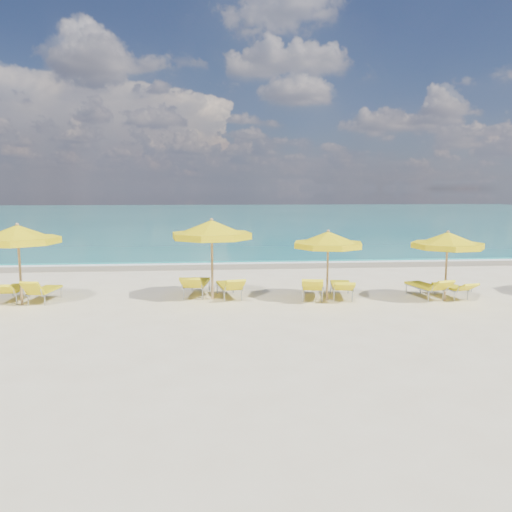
{
  "coord_description": "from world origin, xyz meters",
  "views": [
    {
      "loc": [
        -1.43,
        -14.52,
        3.38
      ],
      "look_at": [
        0.0,
        1.5,
        1.2
      ],
      "focal_mm": 35.0,
      "sensor_mm": 36.0,
      "label": 1
    }
  ],
  "objects": [
    {
      "name": "ground_plane",
      "position": [
        0.0,
        0.0,
        0.0
      ],
      "size": [
        120.0,
        120.0,
        0.0
      ],
      "primitive_type": "plane",
      "color": "beige"
    },
    {
      "name": "ocean",
      "position": [
        0.0,
        48.0,
        0.0
      ],
      "size": [
        120.0,
        80.0,
        0.3
      ],
      "primitive_type": "cube",
      "color": "#147573",
      "rests_on": "ground"
    },
    {
      "name": "wet_sand_band",
      "position": [
        0.0,
        7.4,
        0.0
      ],
      "size": [
        120.0,
        2.6,
        0.01
      ],
      "primitive_type": "cube",
      "color": "tan",
      "rests_on": "ground"
    },
    {
      "name": "foam_line",
      "position": [
        0.0,
        8.2,
        0.0
      ],
      "size": [
        120.0,
        1.2,
        0.03
      ],
      "primitive_type": "cube",
      "color": "white",
      "rests_on": "ground"
    },
    {
      "name": "whitecap_near",
      "position": [
        -6.0,
        17.0,
        0.0
      ],
      "size": [
        14.0,
        0.36,
        0.05
      ],
      "primitive_type": "cube",
      "color": "white",
      "rests_on": "ground"
    },
    {
      "name": "whitecap_far",
      "position": [
        8.0,
        24.0,
        0.0
      ],
      "size": [
        18.0,
        0.3,
        0.05
      ],
      "primitive_type": "cube",
      "color": "white",
      "rests_on": "ground"
    },
    {
      "name": "umbrella_3",
      "position": [
        -7.0,
        0.33,
        2.05
      ],
      "size": [
        2.77,
        2.77,
        2.4
      ],
      "rotation": [
        0.0,
        0.0,
        0.19
      ],
      "color": "tan",
      "rests_on": "ground"
    },
    {
      "name": "umbrella_4",
      "position": [
        -1.43,
        0.56,
        2.13
      ],
      "size": [
        2.99,
        2.99,
        2.5
      ],
      "rotation": [
        0.0,
        0.0,
        -0.24
      ],
      "color": "tan",
      "rests_on": "ground"
    },
    {
      "name": "umbrella_5",
      "position": [
        2.05,
        0.12,
        1.84
      ],
      "size": [
        2.42,
        2.42,
        2.16
      ],
      "rotation": [
        0.0,
        0.0,
        0.15
      ],
      "color": "tan",
      "rests_on": "ground"
    },
    {
      "name": "umbrella_6",
      "position": [
        5.59,
        -0.29,
        1.83
      ],
      "size": [
        2.57,
        2.57,
        2.15
      ],
      "rotation": [
        0.0,
        0.0,
        -0.25
      ],
      "color": "tan",
      "rests_on": "ground"
    },
    {
      "name": "lounger_3_left",
      "position": [
        -7.45,
        0.93,
        0.21
      ],
      "size": [
        0.61,
        1.77,
        0.71
      ],
      "rotation": [
        0.0,
        0.0,
        0.02
      ],
      "color": "#A5A8AD",
      "rests_on": "ground"
    },
    {
      "name": "lounger_3_right",
      "position": [
        -6.47,
        0.69,
        0.21
      ],
      "size": [
        0.77,
        1.67,
        0.8
      ],
      "rotation": [
        0.0,
        0.0,
        -0.14
      ],
      "color": "#A5A8AD",
      "rests_on": "ground"
    },
    {
      "name": "lounger_4_left",
      "position": [
        -1.92,
        1.16,
        0.24
      ],
      "size": [
        0.94,
        2.04,
        0.81
      ],
      "rotation": [
        0.0,
        0.0,
        -0.16
      ],
      "color": "#A5A8AD",
      "rests_on": "ground"
    },
    {
      "name": "lounger_4_right",
      "position": [
        -0.9,
        0.78,
        0.22
      ],
      "size": [
        0.89,
        1.87,
        0.77
      ],
      "rotation": [
        0.0,
        0.0,
        0.17
      ],
      "color": "#A5A8AD",
      "rests_on": "ground"
    },
    {
      "name": "lounger_5_left",
      "position": [
        1.67,
        0.46,
        0.24
      ],
      "size": [
        1.02,
        2.04,
        0.82
      ],
      "rotation": [
        0.0,
        0.0,
        -0.2
      ],
      "color": "#A5A8AD",
      "rests_on": "ground"
    },
    {
      "name": "lounger_5_right",
      "position": [
        2.58,
        0.43,
        0.22
      ],
      "size": [
        0.91,
        1.97,
        0.72
      ],
      "rotation": [
        0.0,
        0.0,
        -0.17
      ],
      "color": "#A5A8AD",
      "rests_on": "ground"
    },
    {
      "name": "lounger_6_left",
      "position": [
        5.18,
        0.2,
        0.21
      ],
      "size": [
        0.92,
        1.85,
        0.75
      ],
      "rotation": [
        0.0,
        0.0,
        0.2
      ],
      "color": "#A5A8AD",
      "rests_on": "ground"
    },
    {
      "name": "lounger_6_right",
      "position": [
        6.02,
        0.21,
        0.19
      ],
      "size": [
        0.81,
        1.71,
        0.63
      ],
      "rotation": [
        0.0,
        0.0,
        0.18
      ],
      "color": "#A5A8AD",
      "rests_on": "ground"
    }
  ]
}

